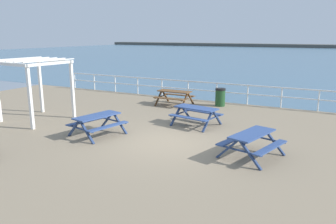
{
  "coord_description": "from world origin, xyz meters",
  "views": [
    {
      "loc": [
        5.22,
        -9.92,
        3.74
      ],
      "look_at": [
        -0.54,
        1.12,
        0.8
      ],
      "focal_mm": 35.31,
      "sensor_mm": 36.0,
      "label": 1
    }
  ],
  "objects": [
    {
      "name": "picnic_table_far_left",
      "position": [
        -2.72,
        -0.48,
        0.58
      ],
      "size": [
        1.86,
        2.08,
        0.8
      ],
      "rotation": [
        0.0,
        0.0,
        1.36
      ],
      "color": "#334C84",
      "rests_on": "ground"
    },
    {
      "name": "picnic_table_near_right",
      "position": [
        3.02,
        -0.07,
        0.58
      ],
      "size": [
        1.91,
        2.13,
        0.8
      ],
      "rotation": [
        0.0,
        0.0,
        1.31
      ],
      "color": "#334C84",
      "rests_on": "ground"
    },
    {
      "name": "ground_plane",
      "position": [
        0.0,
        0.0,
        -0.1
      ],
      "size": [
        30.0,
        24.0,
        0.2
      ],
      "primitive_type": "cube",
      "color": "gray"
    },
    {
      "name": "lattice_pergola",
      "position": [
        -6.58,
        0.11,
        2.0
      ],
      "size": [
        2.59,
        2.71,
        2.7
      ],
      "rotation": [
        0.0,
        0.0,
        -0.07
      ],
      "color": "white",
      "rests_on": "ground"
    },
    {
      "name": "sea_band",
      "position": [
        0.0,
        52.75,
        0.0
      ],
      "size": [
        142.0,
        90.0,
        0.01
      ],
      "primitive_type": "cube",
      "color": "#476B84",
      "rests_on": "ground"
    },
    {
      "name": "litter_bin",
      "position": [
        -0.3,
        6.69,
        0.48
      ],
      "size": [
        0.55,
        0.55,
        0.95
      ],
      "color": "#1E4723",
      "rests_on": "ground"
    },
    {
      "name": "distant_shoreline",
      "position": [
        0.0,
        95.75,
        0.0
      ],
      "size": [
        142.0,
        6.0,
        1.8
      ],
      "primitive_type": "cube",
      "color": "#4C4C47",
      "rests_on": "ground"
    },
    {
      "name": "seaward_railing",
      "position": [
        0.0,
        7.75,
        0.74
      ],
      "size": [
        23.07,
        0.07,
        1.08
      ],
      "color": "white",
      "rests_on": "ground"
    },
    {
      "name": "picnic_table_mid_centre",
      "position": [
        0.05,
        2.54,
        0.58
      ],
      "size": [
        2.03,
        1.8,
        0.8
      ],
      "rotation": [
        0.0,
        0.0,
        -0.17
      ],
      "color": "#334C84",
      "rests_on": "ground"
    },
    {
      "name": "picnic_table_far_right",
      "position": [
        -2.58,
        5.79,
        0.58
      ],
      "size": [
        1.83,
        1.58,
        0.8
      ],
      "rotation": [
        0.0,
        0.0,
        -0.02
      ],
      "color": "brown",
      "rests_on": "ground"
    }
  ]
}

